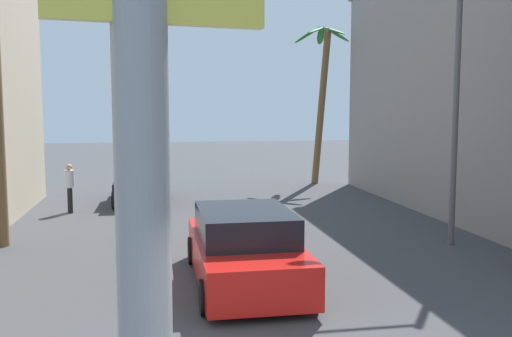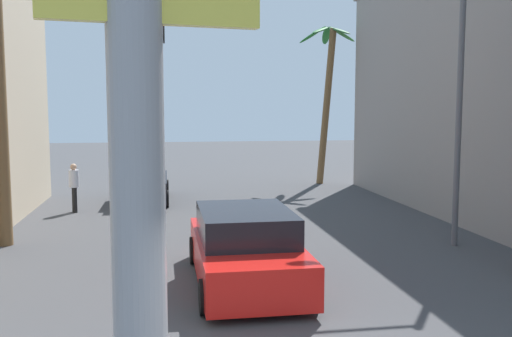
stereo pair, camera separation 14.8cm
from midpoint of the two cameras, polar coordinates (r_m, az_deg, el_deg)
The scene contains 8 objects.
ground_plane at distance 16.47m, azimuth -2.93°, elevation -6.71°, with size 89.91×89.91×0.00m, color #424244.
neon_sign_pole at distance 6.51m, azimuth -11.38°, elevation 13.67°, with size 2.77×0.99×9.44m.
street_lamp at distance 15.66m, azimuth 18.72°, elevation 9.16°, with size 2.71×0.28×7.57m.
traffic_light_mast at distance 11.85m, azimuth -22.34°, elevation 7.84°, with size 4.99×0.32×5.83m.
car_lead at distance 11.95m, azimuth -0.72°, elevation -8.01°, with size 2.14×4.77×1.56m.
car_far at distance 22.65m, azimuth -10.94°, elevation -1.39°, with size 1.92×4.35×1.56m.
palm_tree_far_right at distance 27.54m, azimuth 7.26°, elevation 8.26°, with size 2.75×2.79×7.53m.
pedestrian_far_left at distance 20.84m, azimuth -17.55°, elevation -1.48°, with size 0.43×0.43×1.71m.
Camera 2 is at (-1.71, -5.97, 3.66)m, focal length 40.00 mm.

